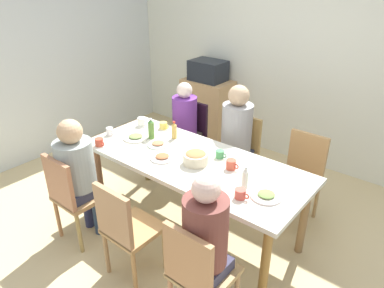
{
  "coord_description": "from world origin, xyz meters",
  "views": [
    {
      "loc": [
        1.8,
        -2.2,
        2.33
      ],
      "look_at": [
        0.0,
        0.0,
        0.92
      ],
      "focal_mm": 33.26,
      "sensor_mm": 36.0,
      "label": 1
    }
  ],
  "objects_px": {
    "cup_4": "(99,142)",
    "bottle_2": "(151,129)",
    "person_4": "(77,169)",
    "person_2": "(236,133)",
    "dining_table": "(192,166)",
    "person_0": "(206,239)",
    "cup_6": "(142,122)",
    "plate_0": "(136,137)",
    "person_5": "(184,122)",
    "bowl_0": "(196,158)",
    "microwave": "(208,71)",
    "plate_2": "(158,144)",
    "side_cabinet": "(207,110)",
    "plate_1": "(266,195)",
    "cup_2": "(240,194)",
    "cup_5": "(110,131)",
    "plate_3": "(162,157)",
    "bottle_1": "(174,130)",
    "cup_3": "(220,154)",
    "chair_3": "(125,227)",
    "bottle_0": "(245,178)",
    "chair_5": "(189,134)",
    "chair_4": "(72,194)",
    "cup_1": "(163,125)",
    "chair_2": "(239,151)",
    "chair_0": "(197,271)",
    "cup_0": "(231,165)"
  },
  "relations": [
    {
      "from": "cup_3",
      "to": "bottle_2",
      "type": "height_order",
      "value": "bottle_2"
    },
    {
      "from": "person_0",
      "to": "bottle_1",
      "type": "height_order",
      "value": "person_0"
    },
    {
      "from": "plate_1",
      "to": "chair_3",
      "type": "bearing_deg",
      "value": -138.89
    },
    {
      "from": "person_0",
      "to": "chair_5",
      "type": "bearing_deg",
      "value": 132.73
    },
    {
      "from": "chair_0",
      "to": "bottle_1",
      "type": "bearing_deg",
      "value": 137.29
    },
    {
      "from": "dining_table",
      "to": "plate_0",
      "type": "xyz_separation_m",
      "value": [
        -0.71,
        -0.03,
        0.09
      ]
    },
    {
      "from": "cup_4",
      "to": "bottle_2",
      "type": "height_order",
      "value": "bottle_2"
    },
    {
      "from": "plate_2",
      "to": "side_cabinet",
      "type": "xyz_separation_m",
      "value": [
        -0.71,
        1.74,
        -0.33
      ]
    },
    {
      "from": "cup_5",
      "to": "bottle_2",
      "type": "bearing_deg",
      "value": 29.39
    },
    {
      "from": "dining_table",
      "to": "microwave",
      "type": "bearing_deg",
      "value": 123.05
    },
    {
      "from": "dining_table",
      "to": "person_0",
      "type": "height_order",
      "value": "person_0"
    },
    {
      "from": "person_5",
      "to": "person_0",
      "type": "bearing_deg",
      "value": -45.54
    },
    {
      "from": "cup_6",
      "to": "bottle_2",
      "type": "relative_size",
      "value": 0.57
    },
    {
      "from": "plate_2",
      "to": "cup_5",
      "type": "height_order",
      "value": "cup_5"
    },
    {
      "from": "person_2",
      "to": "plate_2",
      "type": "relative_size",
      "value": 6.06
    },
    {
      "from": "person_0",
      "to": "cup_5",
      "type": "bearing_deg",
      "value": 160.82
    },
    {
      "from": "cup_1",
      "to": "chair_2",
      "type": "bearing_deg",
      "value": 36.33
    },
    {
      "from": "plate_1",
      "to": "side_cabinet",
      "type": "xyz_separation_m",
      "value": [
        -1.96,
        1.86,
        -0.33
      ]
    },
    {
      "from": "cup_4",
      "to": "bottle_1",
      "type": "relative_size",
      "value": 0.64
    },
    {
      "from": "cup_5",
      "to": "plate_3",
      "type": "bearing_deg",
      "value": -2.12
    },
    {
      "from": "cup_3",
      "to": "cup_4",
      "type": "bearing_deg",
      "value": -152.65
    },
    {
      "from": "dining_table",
      "to": "bowl_0",
      "type": "relative_size",
      "value": 9.64
    },
    {
      "from": "chair_2",
      "to": "bottle_0",
      "type": "bearing_deg",
      "value": -56.22
    },
    {
      "from": "plate_3",
      "to": "bottle_0",
      "type": "bearing_deg",
      "value": 4.28
    },
    {
      "from": "chair_5",
      "to": "cup_4",
      "type": "distance_m",
      "value": 1.23
    },
    {
      "from": "person_2",
      "to": "cup_5",
      "type": "relative_size",
      "value": 11.94
    },
    {
      "from": "cup_1",
      "to": "cup_5",
      "type": "height_order",
      "value": "cup_5"
    },
    {
      "from": "person_2",
      "to": "plate_2",
      "type": "xyz_separation_m",
      "value": [
        -0.43,
        -0.73,
        0.01
      ]
    },
    {
      "from": "plate_2",
      "to": "bowl_0",
      "type": "height_order",
      "value": "bowl_0"
    },
    {
      "from": "bottle_2",
      "to": "plate_3",
      "type": "bearing_deg",
      "value": -32.64
    },
    {
      "from": "cup_3",
      "to": "microwave",
      "type": "xyz_separation_m",
      "value": [
        -1.32,
        1.57,
        0.23
      ]
    },
    {
      "from": "chair_3",
      "to": "plate_1",
      "type": "bearing_deg",
      "value": 41.11
    },
    {
      "from": "cup_2",
      "to": "microwave",
      "type": "xyz_separation_m",
      "value": [
        -1.81,
        1.99,
        0.23
      ]
    },
    {
      "from": "cup_6",
      "to": "side_cabinet",
      "type": "height_order",
      "value": "side_cabinet"
    },
    {
      "from": "person_0",
      "to": "cup_2",
      "type": "distance_m",
      "value": 0.5
    },
    {
      "from": "cup_0",
      "to": "bottle_2",
      "type": "height_order",
      "value": "bottle_2"
    },
    {
      "from": "plate_3",
      "to": "bottle_0",
      "type": "height_order",
      "value": "bottle_0"
    },
    {
      "from": "person_2",
      "to": "cup_6",
      "type": "bearing_deg",
      "value": -151.09
    },
    {
      "from": "cup_5",
      "to": "person_5",
      "type": "bearing_deg",
      "value": 73.15
    },
    {
      "from": "person_0",
      "to": "chair_2",
      "type": "distance_m",
      "value": 1.73
    },
    {
      "from": "dining_table",
      "to": "person_4",
      "type": "xyz_separation_m",
      "value": [
        -0.72,
        -0.73,
        0.04
      ]
    },
    {
      "from": "chair_5",
      "to": "microwave",
      "type": "relative_size",
      "value": 1.88
    },
    {
      "from": "bowl_0",
      "to": "microwave",
      "type": "distance_m",
      "value": 2.18
    },
    {
      "from": "chair_3",
      "to": "cup_0",
      "type": "height_order",
      "value": "chair_3"
    },
    {
      "from": "person_2",
      "to": "cup_3",
      "type": "bearing_deg",
      "value": -71.6
    },
    {
      "from": "plate_2",
      "to": "side_cabinet",
      "type": "distance_m",
      "value": 1.91
    },
    {
      "from": "plate_1",
      "to": "bottle_2",
      "type": "distance_m",
      "value": 1.43
    },
    {
      "from": "person_4",
      "to": "person_2",
      "type": "bearing_deg",
      "value": 63.93
    },
    {
      "from": "bottle_2",
      "to": "cup_0",
      "type": "bearing_deg",
      "value": -0.28
    },
    {
      "from": "chair_4",
      "to": "cup_4",
      "type": "xyz_separation_m",
      "value": [
        -0.15,
        0.46,
        0.3
      ]
    }
  ]
}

